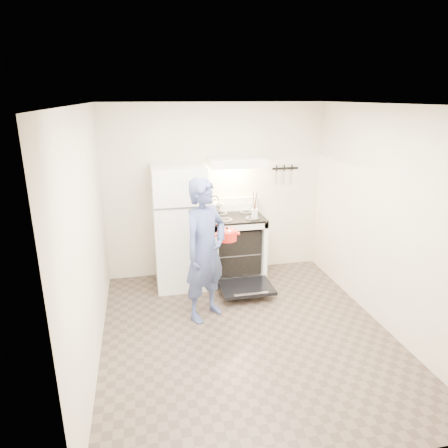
{
  "coord_description": "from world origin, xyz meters",
  "views": [
    {
      "loc": [
        -1.08,
        -3.79,
        2.58
      ],
      "look_at": [
        -0.05,
        1.0,
        1.0
      ],
      "focal_mm": 32.0,
      "sensor_mm": 36.0,
      "label": 1
    }
  ],
  "objects_px": {
    "person": "(205,251)",
    "dutch_oven": "(227,236)",
    "refrigerator": "(180,227)",
    "tea_kettle": "(215,204)",
    "stove_body": "(236,248)"
  },
  "relations": [
    {
      "from": "stove_body",
      "to": "dutch_oven",
      "type": "height_order",
      "value": "dutch_oven"
    },
    {
      "from": "stove_body",
      "to": "tea_kettle",
      "type": "bearing_deg",
      "value": 140.81
    },
    {
      "from": "tea_kettle",
      "to": "person",
      "type": "relative_size",
      "value": 0.15
    },
    {
      "from": "tea_kettle",
      "to": "stove_body",
      "type": "bearing_deg",
      "value": -39.19
    },
    {
      "from": "stove_body",
      "to": "person",
      "type": "height_order",
      "value": "person"
    },
    {
      "from": "refrigerator",
      "to": "tea_kettle",
      "type": "height_order",
      "value": "refrigerator"
    },
    {
      "from": "refrigerator",
      "to": "person",
      "type": "relative_size",
      "value": 0.99
    },
    {
      "from": "person",
      "to": "dutch_oven",
      "type": "distance_m",
      "value": 0.5
    },
    {
      "from": "person",
      "to": "dutch_oven",
      "type": "height_order",
      "value": "person"
    },
    {
      "from": "stove_body",
      "to": "tea_kettle",
      "type": "distance_m",
      "value": 0.71
    },
    {
      "from": "stove_body",
      "to": "person",
      "type": "xyz_separation_m",
      "value": [
        -0.61,
        -0.98,
        0.4
      ]
    },
    {
      "from": "stove_body",
      "to": "tea_kettle",
      "type": "relative_size",
      "value": 3.53
    },
    {
      "from": "refrigerator",
      "to": "dutch_oven",
      "type": "height_order",
      "value": "refrigerator"
    },
    {
      "from": "dutch_oven",
      "to": "tea_kettle",
      "type": "bearing_deg",
      "value": 89.8
    },
    {
      "from": "tea_kettle",
      "to": "dutch_oven",
      "type": "distance_m",
      "value": 0.86
    }
  ]
}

